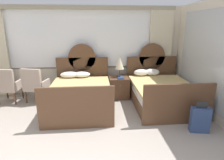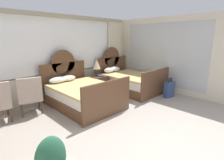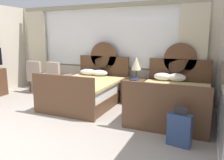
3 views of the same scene
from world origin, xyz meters
TOP-DOWN VIEW (x-y plane):
  - ground_plane at (0.00, 0.00)m, footprint 24.00×24.00m
  - wall_back_window at (0.00, 4.00)m, footprint 6.26×0.22m
  - wall_right_mirror at (3.16, 1.73)m, footprint 0.08×4.60m
  - bed_near_window at (0.03, 2.80)m, footprint 1.58×2.16m
  - bed_near_mirror at (2.22, 2.80)m, footprint 1.58×2.16m
  - nightstand_between_beds at (1.13, 3.42)m, footprint 0.58×0.60m
  - table_lamp_on_nightstand at (1.16, 3.47)m, footprint 0.27×0.27m
  - book_on_nightstand at (1.16, 3.31)m, footprint 0.18×0.26m
  - armchair_by_window_left at (-1.26, 3.27)m, footprint 0.68×0.68m
  - backpack_on_bench at (-2.11, 0.28)m, footprint 0.34×0.26m
  - suitcase_on_floor at (2.55, 1.36)m, footprint 0.40×0.22m

SIDE VIEW (x-z plane):
  - ground_plane at x=0.00m, z-range 0.00..0.00m
  - suitcase_on_floor at x=2.55m, z-range -0.06..0.61m
  - nightstand_between_beds at x=1.13m, z-range 0.00..0.63m
  - bed_near_window at x=0.03m, z-range -0.44..1.15m
  - bed_near_mirror at x=2.22m, z-range -0.44..1.15m
  - armchair_by_window_left at x=-1.26m, z-range 0.03..1.03m
  - book_on_nightstand at x=1.16m, z-range 0.63..0.66m
  - backpack_on_bench at x=-2.11m, z-range 0.47..0.97m
  - table_lamp_on_nightstand at x=1.16m, z-range 0.75..1.34m
  - wall_right_mirror at x=3.16m, z-range 0.00..2.70m
  - wall_back_window at x=0.00m, z-range 0.10..2.80m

